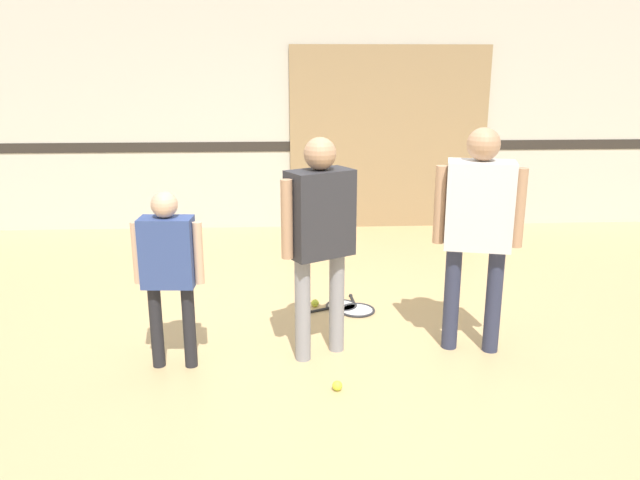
{
  "coord_description": "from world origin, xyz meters",
  "views": [
    {
      "loc": [
        -0.26,
        -4.21,
        2.02
      ],
      "look_at": [
        -0.04,
        -0.12,
        0.85
      ],
      "focal_mm": 35.0,
      "sensor_mm": 36.0,
      "label": 1
    }
  ],
  "objects": [
    {
      "name": "wall_panel",
      "position": [
        1.01,
        3.49,
        1.12
      ],
      "size": [
        2.44,
        0.05,
        2.23
      ],
      "color": "#9E7F56",
      "rests_on": "ground_plane"
    },
    {
      "name": "person_student_left",
      "position": [
        -1.05,
        -0.25,
        0.76
      ],
      "size": [
        0.47,
        0.21,
        1.23
      ],
      "rotation": [
        0.0,
        0.0,
        -0.06
      ],
      "color": "#232328",
      "rests_on": "ground_plane"
    },
    {
      "name": "tennis_ball_by_spare_racket",
      "position": [
        -0.04,
        0.78,
        0.03
      ],
      "size": [
        0.07,
        0.07,
        0.07
      ],
      "primitive_type": "sphere",
      "color": "#CCE038",
      "rests_on": "ground_plane"
    },
    {
      "name": "racket_second_spare",
      "position": [
        0.31,
        0.68,
        0.01
      ],
      "size": [
        0.32,
        0.52,
        0.03
      ],
      "rotation": [
        0.0,
        0.0,
        1.63
      ],
      "color": "#28282D",
      "rests_on": "ground_plane"
    },
    {
      "name": "wall_back",
      "position": [
        0.0,
        3.55,
        1.6
      ],
      "size": [
        16.0,
        0.07,
        3.2
      ],
      "color": "beige",
      "rests_on": "ground_plane"
    },
    {
      "name": "tennis_ball_near_instructor",
      "position": [
        0.04,
        -0.65,
        0.03
      ],
      "size": [
        0.07,
        0.07,
        0.07
      ],
      "primitive_type": "sphere",
      "color": "#CCE038",
      "rests_on": "ground_plane"
    },
    {
      "name": "person_instructor",
      "position": [
        -0.04,
        -0.12,
        0.96
      ],
      "size": [
        0.53,
        0.42,
        1.55
      ],
      "rotation": [
        0.0,
        0.0,
        0.51
      ],
      "color": "gray",
      "rests_on": "ground_plane"
    },
    {
      "name": "ground_plane",
      "position": [
        0.0,
        0.0,
        0.0
      ],
      "size": [
        16.0,
        16.0,
        0.0
      ],
      "primitive_type": "plane",
      "color": "tan"
    },
    {
      "name": "person_student_right",
      "position": [
        1.06,
        -0.1,
        0.99
      ],
      "size": [
        0.6,
        0.35,
        1.61
      ],
      "rotation": [
        0.0,
        0.0,
        -3.39
      ],
      "color": "#2D334C",
      "rests_on": "ground_plane"
    },
    {
      "name": "racket_spare_on_floor",
      "position": [
        0.17,
        0.76,
        0.01
      ],
      "size": [
        0.48,
        0.36,
        0.03
      ],
      "rotation": [
        0.0,
        0.0,
        3.57
      ],
      "color": "#28282D",
      "rests_on": "ground_plane"
    },
    {
      "name": "tennis_ball_stray_left",
      "position": [
        0.14,
        0.71,
        0.03
      ],
      "size": [
        0.07,
        0.07,
        0.07
      ],
      "primitive_type": "sphere",
      "color": "#CCE038",
      "rests_on": "ground_plane"
    }
  ]
}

